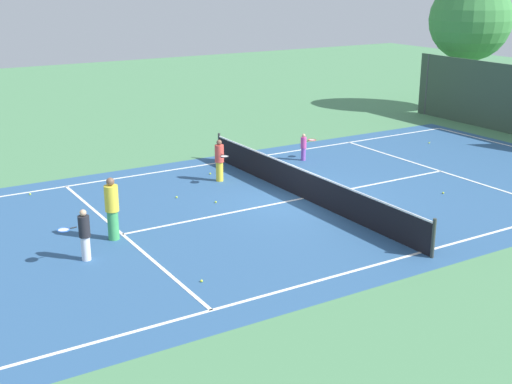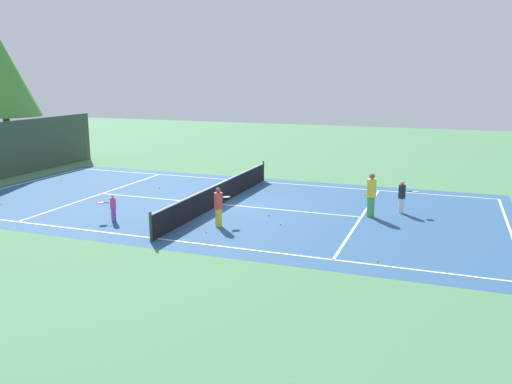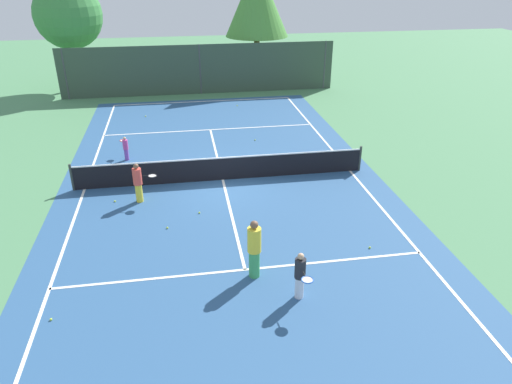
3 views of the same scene
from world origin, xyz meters
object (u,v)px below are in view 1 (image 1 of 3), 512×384
Objects in this scene: tennis_ball_0 at (429,143)px; tennis_ball_3 at (216,202)px; player_3 at (84,234)px; tennis_ball_4 at (177,197)px; player_0 at (304,146)px; player_2 at (112,208)px; tennis_ball_1 at (443,193)px; player_1 at (220,160)px; tennis_ball_6 at (210,174)px; tennis_ball_2 at (202,281)px; tennis_ball_7 at (30,194)px.

tennis_ball_0 is 12.28m from tennis_ball_3.
player_3 is 5.58m from tennis_ball_4.
player_0 is 0.60× the size of player_2.
tennis_ball_3 is at bearing 114.86° from player_3.
player_3 is at bearing -93.81° from tennis_ball_1.
tennis_ball_3 is (2.94, -5.63, -0.54)m from player_0.
tennis_ball_0 is at bearing 91.27° from player_1.
player_2 is 7.05m from tennis_ball_6.
tennis_ball_0 and tennis_ball_3 have the same top height.
player_0 is 12.00m from tennis_ball_2.
player_2 is 1.57m from player_3.
player_2 reaches higher than player_1.
tennis_ball_0 is (0.57, 6.42, -0.54)m from player_0.
tennis_ball_1 and tennis_ball_3 have the same top height.
player_1 is at bearing -79.37° from player_0.
tennis_ball_1 is at bearing 65.77° from tennis_ball_3.
player_1 is 1.22m from tennis_ball_6.
player_0 reaches higher than tennis_ball_0.
tennis_ball_2 is at bearing -63.60° from tennis_ball_0.
player_3 is (5.33, -10.78, 0.15)m from player_0.
tennis_ball_0 is at bearing 138.54° from tennis_ball_1.
tennis_ball_2 is at bearing -19.93° from tennis_ball_4.
tennis_ball_0 is 10.66m from tennis_ball_6.
player_2 is at bearing -56.77° from player_1.
player_0 reaches higher than tennis_ball_1.
player_3 is 8.58m from tennis_ball_6.
tennis_ball_3 is (-5.19, 3.18, 0.00)m from tennis_ball_2.
tennis_ball_1 is at bearing 42.23° from tennis_ball_6.
player_2 is 4.03m from tennis_ball_2.
tennis_ball_1 is at bearing 100.89° from tennis_ball_2.
tennis_ball_2 is 1.00× the size of tennis_ball_7.
tennis_ball_0 is at bearing 105.46° from player_3.
tennis_ball_7 is at bearing -169.40° from player_2.
player_2 is 27.62× the size of tennis_ball_4.
tennis_ball_2 is at bearing -79.11° from tennis_ball_1.
tennis_ball_2 is at bearing -29.06° from tennis_ball_6.
tennis_ball_1 is (6.15, 1.50, -0.54)m from player_0.
player_3 reaches higher than tennis_ball_1.
tennis_ball_6 is (-3.08, 1.42, 0.00)m from tennis_ball_3.
tennis_ball_1 is 1.00× the size of tennis_ball_3.
tennis_ball_2 and tennis_ball_3 have the same top height.
player_0 reaches higher than tennis_ball_7.
player_2 is 16.50m from tennis_ball_0.
player_2 is at bearing -99.49° from tennis_ball_1.
player_0 is 0.71× the size of player_1.
player_1 is 2.62m from tennis_ball_3.
tennis_ball_0 is 1.00× the size of tennis_ball_2.
tennis_ball_6 is at bearing -93.82° from tennis_ball_0.
tennis_ball_7 is (-5.40, -1.01, -0.90)m from player_2.
tennis_ball_7 is (-0.97, -6.42, 0.00)m from tennis_ball_6.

